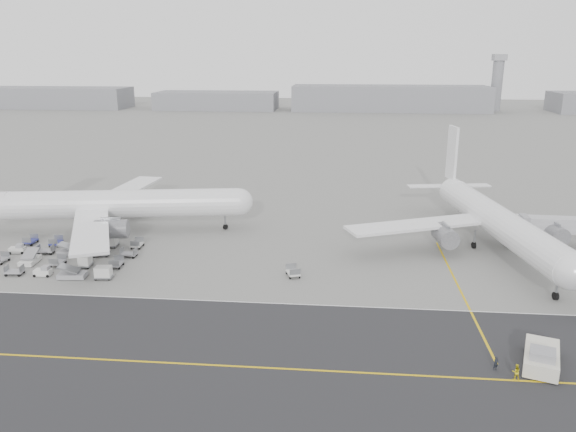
# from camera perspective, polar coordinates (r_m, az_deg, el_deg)

# --- Properties ---
(ground) EXTENTS (700.00, 700.00, 0.00)m
(ground) POSITION_cam_1_polar(r_m,az_deg,el_deg) (77.56, -4.68, -8.02)
(ground) COLOR gray
(ground) RESTS_ON ground
(taxiway) EXTENTS (220.00, 59.00, 0.03)m
(taxiway) POSITION_cam_1_polar(r_m,az_deg,el_deg) (61.10, -2.87, -15.12)
(taxiway) COLOR #2A2A2C
(taxiway) RESTS_ON ground
(horizon_buildings) EXTENTS (520.00, 28.00, 28.00)m
(horizon_buildings) POSITION_cam_1_polar(r_m,az_deg,el_deg) (331.56, 8.46, 10.55)
(horizon_buildings) COLOR gray
(horizon_buildings) RESTS_ON ground
(control_tower) EXTENTS (7.00, 7.00, 31.25)m
(control_tower) POSITION_cam_1_polar(r_m,az_deg,el_deg) (346.10, 20.47, 12.67)
(control_tower) COLOR gray
(control_tower) RESTS_ON ground
(airliner_a) EXTENTS (52.50, 51.55, 18.21)m
(airliner_a) POSITION_cam_1_polar(r_m,az_deg,el_deg) (107.52, -17.73, 1.16)
(airliner_a) COLOR white
(airliner_a) RESTS_ON ground
(airliner_b) EXTENTS (50.47, 51.40, 17.83)m
(airliner_b) POSITION_cam_1_polar(r_m,az_deg,el_deg) (99.58, 20.25, -0.32)
(airliner_b) COLOR white
(airliner_b) RESTS_ON ground
(pushback_tug) EXTENTS (5.44, 9.24, 2.63)m
(pushback_tug) POSITION_cam_1_polar(r_m,az_deg,el_deg) (66.27, 24.36, -12.95)
(pushback_tug) COLOR silver
(pushback_tug) RESTS_ON ground
(jet_bridge) EXTENTS (15.39, 3.21, 5.81)m
(jet_bridge) POSITION_cam_1_polar(r_m,az_deg,el_deg) (103.90, 26.53, -1.01)
(jet_bridge) COLOR gray
(jet_bridge) RESTS_ON ground
(gse_cluster) EXTENTS (27.94, 22.73, 1.98)m
(gse_cluster) POSITION_cam_1_polar(r_m,az_deg,el_deg) (96.65, -21.64, -4.17)
(gse_cluster) COLOR #939398
(gse_cluster) RESTS_ON ground
(stray_dolly) EXTENTS (2.44, 3.06, 1.64)m
(stray_dolly) POSITION_cam_1_polar(r_m,az_deg,el_deg) (83.55, 0.51, -6.13)
(stray_dolly) COLOR silver
(stray_dolly) RESTS_ON ground
(ground_crew_a) EXTENTS (0.68, 0.58, 1.58)m
(ground_crew_a) POSITION_cam_1_polar(r_m,az_deg,el_deg) (63.97, 20.36, -13.86)
(ground_crew_a) COLOR black
(ground_crew_a) RESTS_ON ground
(ground_crew_b) EXTENTS (0.84, 0.67, 1.69)m
(ground_crew_b) POSITION_cam_1_polar(r_m,az_deg,el_deg) (63.11, 22.15, -14.44)
(ground_crew_b) COLOR gold
(ground_crew_b) RESTS_ON ground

